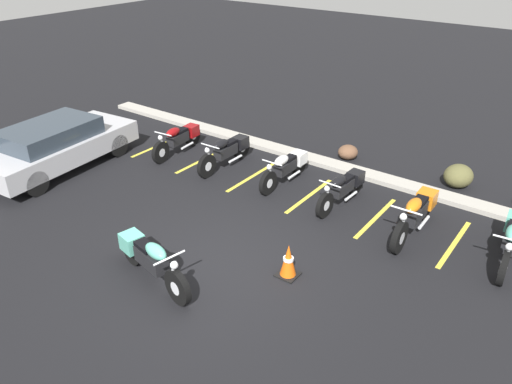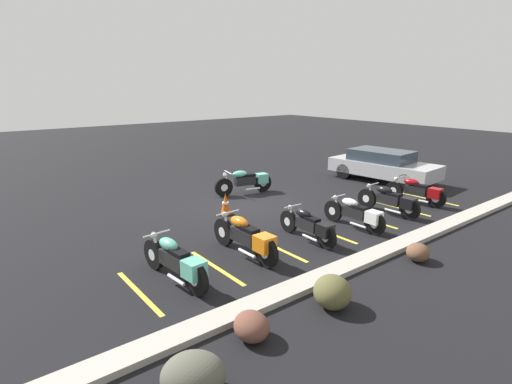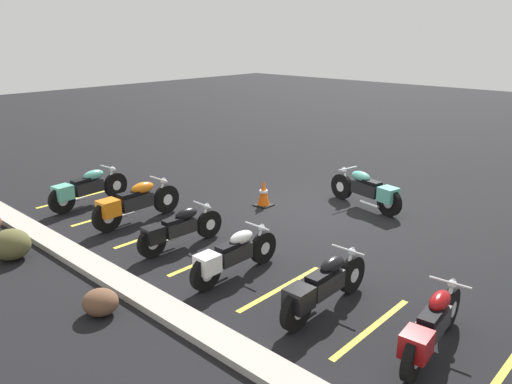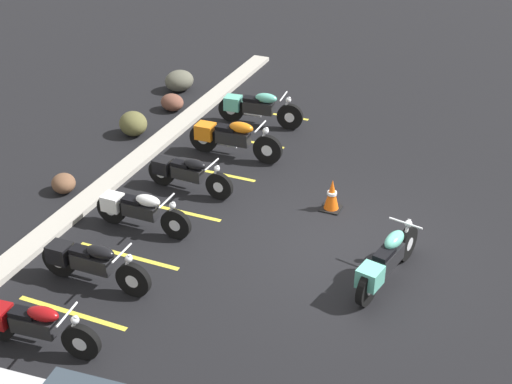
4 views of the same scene
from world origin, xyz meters
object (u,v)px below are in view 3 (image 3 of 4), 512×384
at_px(parked_bike_4, 133,203).
at_px(parked_bike_1, 322,286).
at_px(parked_bike_3, 177,229).
at_px(motorcycle_teal_featured, 368,190).
at_px(landscape_rock_1, 100,302).
at_px(landscape_rock_3, 11,245).
at_px(traffic_cone, 264,193).
at_px(parked_bike_0, 431,326).
at_px(parked_bike_5, 85,188).
at_px(parked_bike_2, 232,255).

bearing_deg(parked_bike_4, parked_bike_1, -93.15).
distance_m(parked_bike_3, parked_bike_4, 1.84).
height_order(motorcycle_teal_featured, landscape_rock_1, motorcycle_teal_featured).
relative_size(parked_bike_3, landscape_rock_3, 2.76).
distance_m(motorcycle_teal_featured, parked_bike_4, 5.62).
relative_size(motorcycle_teal_featured, landscape_rock_1, 3.98).
relative_size(parked_bike_1, landscape_rock_1, 3.85).
height_order(parked_bike_1, parked_bike_4, parked_bike_4).
bearing_deg(landscape_rock_1, motorcycle_teal_featured, -93.67).
height_order(parked_bike_1, traffic_cone, parked_bike_1).
relative_size(parked_bike_1, landscape_rock_3, 2.92).
xyz_separation_m(motorcycle_teal_featured, parked_bike_0, (-3.70, 4.59, -0.03)).
relative_size(landscape_rock_1, traffic_cone, 0.81).
bearing_deg(parked_bike_5, parked_bike_4, -90.78).
height_order(parked_bike_0, parked_bike_4, parked_bike_4).
relative_size(motorcycle_teal_featured, parked_bike_2, 1.08).
relative_size(parked_bike_1, parked_bike_4, 0.93).
height_order(parked_bike_2, parked_bike_4, parked_bike_4).
bearing_deg(landscape_rock_1, traffic_cone, -74.16).
bearing_deg(parked_bike_5, motorcycle_teal_featured, -53.63).
bearing_deg(parked_bike_3, parked_bike_4, 86.31).
height_order(parked_bike_2, landscape_rock_1, parked_bike_2).
bearing_deg(parked_bike_3, traffic_cone, 11.46).
bearing_deg(parked_bike_2, landscape_rock_3, 122.76).
relative_size(parked_bike_5, traffic_cone, 3.25).
distance_m(parked_bike_2, landscape_rock_3, 4.33).
distance_m(parked_bike_1, parked_bike_5, 7.23).
bearing_deg(parked_bike_5, parked_bike_1, -95.74).
xyz_separation_m(motorcycle_teal_featured, traffic_cone, (2.01, 1.61, -0.15)).
bearing_deg(landscape_rock_3, parked_bike_4, -92.31).
distance_m(parked_bike_1, parked_bike_3, 3.54).
relative_size(motorcycle_teal_featured, landscape_rock_3, 3.02).
distance_m(parked_bike_0, parked_bike_5, 8.92).
relative_size(parked_bike_0, parked_bike_4, 0.91).
distance_m(landscape_rock_3, traffic_cone, 5.77).
height_order(parked_bike_4, traffic_cone, parked_bike_4).
bearing_deg(parked_bike_3, motorcycle_teal_featured, -15.26).
height_order(parked_bike_3, parked_bike_5, parked_bike_5).
xyz_separation_m(parked_bike_4, landscape_rock_3, (0.11, 2.69, -0.18)).
bearing_deg(parked_bike_3, parked_bike_2, -91.98).
xyz_separation_m(parked_bike_0, parked_bike_3, (5.23, 0.11, -0.01)).
distance_m(landscape_rock_1, landscape_rock_3, 3.02).
xyz_separation_m(parked_bike_4, traffic_cone, (-1.36, -2.89, -0.16)).
xyz_separation_m(parked_bike_1, parked_bike_4, (5.37, -0.20, 0.03)).
height_order(parked_bike_2, traffic_cone, parked_bike_2).
relative_size(motorcycle_teal_featured, parked_bike_1, 1.03).
bearing_deg(parked_bike_1, landscape_rock_1, 133.18).
xyz_separation_m(parked_bike_5, traffic_cone, (-3.22, -3.04, -0.14)).
bearing_deg(parked_bike_4, parked_bike_5, 93.53).
bearing_deg(parked_bike_4, motorcycle_teal_featured, -37.74).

